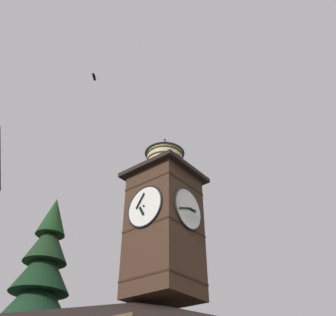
# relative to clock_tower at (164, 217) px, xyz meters

# --- Properties ---
(clock_tower) EXTENTS (3.83, 3.83, 9.86)m
(clock_tower) POSITION_rel_clock_tower_xyz_m (0.00, 0.00, 0.00)
(clock_tower) COLOR #422B1E
(clock_tower) RESTS_ON building_main
(flying_bird_high) EXTENTS (0.51, 0.43, 0.11)m
(flying_bird_high) POSITION_rel_clock_tower_xyz_m (5.40, -0.88, 7.07)
(flying_bird_high) COLOR black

